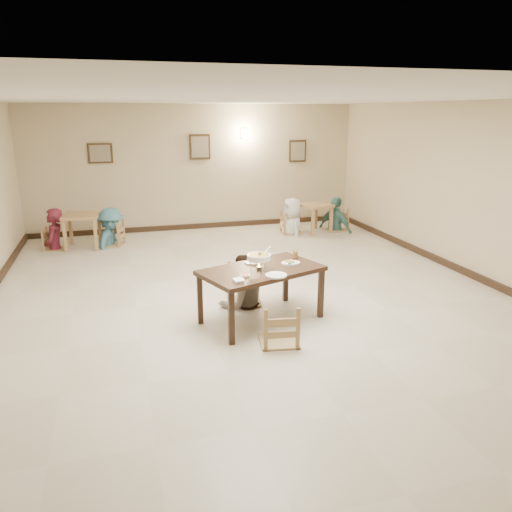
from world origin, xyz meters
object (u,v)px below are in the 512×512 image
object	(u,v)px
bg_diner_b	(109,208)
bg_diner_c	(292,198)
main_table	(261,274)
bg_diner_d	(337,197)
curry_warmer	(259,257)
bg_table_right	(315,210)
chair_far	(244,268)
chair_near	(279,305)
bg_chair_lr	(111,223)
bg_chair_rr	(336,210)
bg_diner_a	(51,209)
bg_chair_ll	(53,229)
bg_chair_rl	(292,213)
main_diner	(242,255)
drink_glass	(296,254)
bg_table_left	(82,220)

from	to	relation	value
bg_diner_b	bg_diner_c	bearing A→B (deg)	-67.97
main_table	bg_diner_b	world-z (taller)	bg_diner_b
bg_diner_d	bg_diner_b	bearing A→B (deg)	62.94
curry_warmer	bg_diner_d	xyz separation A→B (m)	(3.37, 4.81, -0.09)
bg_table_right	bg_diner_c	distance (m)	0.64
chair_far	chair_near	xyz separation A→B (m)	(0.07, -1.48, -0.03)
bg_chair_lr	bg_chair_rr	size ratio (longest dim) A/B	0.98
bg_chair_lr	bg_diner_a	xyz separation A→B (m)	(-1.16, -0.04, 0.38)
chair_near	bg_chair_ll	world-z (taller)	chair_near
main_table	bg_chair_ll	size ratio (longest dim) A/B	2.08
bg_diner_a	bg_chair_rl	bearing A→B (deg)	99.89
chair_far	curry_warmer	size ratio (longest dim) A/B	3.02
main_table	curry_warmer	distance (m)	0.25
curry_warmer	bg_diner_d	bearing A→B (deg)	54.98
bg_chair_ll	bg_diner_a	xyz separation A→B (m)	(0.00, 0.00, 0.44)
main_diner	bg_chair_lr	size ratio (longest dim) A/B	1.57
main_table	bg_diner_d	distance (m)	5.83
chair_near	bg_chair_rl	xyz separation A→B (m)	(2.18, 5.54, -0.01)
bg_chair_ll	bg_diner_b	world-z (taller)	bg_diner_b
drink_glass	bg_diner_d	xyz separation A→B (m)	(2.71, 4.45, 0.01)
main_diner	curry_warmer	distance (m)	0.68
main_table	drink_glass	bearing A→B (deg)	8.88
chair_far	drink_glass	world-z (taller)	chair_far
chair_near	bg_diner_b	world-z (taller)	bg_diner_b
bg_chair_lr	bg_diner_d	bearing A→B (deg)	107.92
curry_warmer	drink_glass	distance (m)	0.76
bg_diner_d	bg_table_right	bearing A→B (deg)	64.24
chair_near	bg_table_left	xyz separation A→B (m)	(-2.57, 5.50, 0.09)
main_table	bg_table_left	bearing A→B (deg)	98.57
bg_diner_b	bg_chair_rl	bearing A→B (deg)	-67.97
curry_warmer	chair_far	bearing A→B (deg)	91.13
bg_chair_lr	bg_chair_rl	xyz separation A→B (m)	(4.16, -0.01, 0.00)
main_diner	curry_warmer	bearing A→B (deg)	85.09
curry_warmer	bg_chair_rr	world-z (taller)	curry_warmer
curry_warmer	bg_table_right	bearing A→B (deg)	59.74
chair_far	bg_chair_rr	distance (m)	5.27
main_diner	bg_diner_a	xyz separation A→B (m)	(-3.03, 4.14, 0.09)
chair_far	bg_diner_d	bearing A→B (deg)	60.77
chair_near	bg_chair_rr	size ratio (longest dim) A/B	1.00
main_table	bg_table_left	distance (m)	5.41
drink_glass	bg_diner_b	distance (m)	5.17
main_table	main_diner	size ratio (longest dim) A/B	1.16
curry_warmer	bg_chair_ll	size ratio (longest dim) A/B	0.41
drink_glass	bg_table_left	distance (m)	5.46
main_table	chair_far	bearing A→B (deg)	74.84
chair_near	main_diner	size ratio (longest dim) A/B	0.65
bg_table_right	bg_diner_b	bearing A→B (deg)	179.53
drink_glass	curry_warmer	bearing A→B (deg)	-151.38
bg_table_left	bg_chair_rl	xyz separation A→B (m)	(4.74, 0.04, -0.10)
bg_chair_lr	bg_diner_c	distance (m)	4.18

